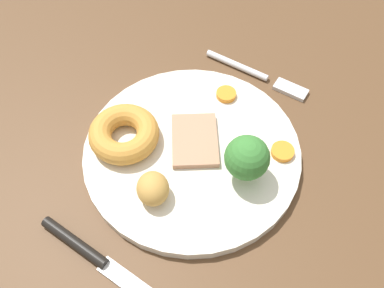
% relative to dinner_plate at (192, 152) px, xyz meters
% --- Properties ---
extents(dining_table, '(1.20, 0.84, 0.04)m').
position_rel_dinner_plate_xyz_m(dining_table, '(0.01, -0.03, -0.02)').
color(dining_table, brown).
rests_on(dining_table, ground).
extents(dinner_plate, '(0.26, 0.26, 0.01)m').
position_rel_dinner_plate_xyz_m(dinner_plate, '(0.00, 0.00, 0.00)').
color(dinner_plate, silver).
rests_on(dinner_plate, dining_table).
extents(meat_slice_main, '(0.09, 0.09, 0.01)m').
position_rel_dinner_plate_xyz_m(meat_slice_main, '(-0.01, -0.00, 0.01)').
color(meat_slice_main, tan).
rests_on(meat_slice_main, dinner_plate).
extents(yorkshire_pudding, '(0.08, 0.08, 0.03)m').
position_rel_dinner_plate_xyz_m(yorkshire_pudding, '(0.04, -0.07, 0.02)').
color(yorkshire_pudding, '#C68938').
rests_on(yorkshire_pudding, dinner_plate).
extents(roast_potato_left, '(0.05, 0.05, 0.03)m').
position_rel_dinner_plate_xyz_m(roast_potato_left, '(0.07, 0.00, 0.02)').
color(roast_potato_left, '#BC8C42').
rests_on(roast_potato_left, dinner_plate).
extents(carrot_coin_front, '(0.03, 0.03, 0.01)m').
position_rel_dinner_plate_xyz_m(carrot_coin_front, '(-0.09, -0.01, 0.01)').
color(carrot_coin_front, orange).
rests_on(carrot_coin_front, dinner_plate).
extents(carrot_coin_back, '(0.03, 0.03, 0.01)m').
position_rel_dinner_plate_xyz_m(carrot_coin_back, '(-0.06, 0.09, 0.01)').
color(carrot_coin_back, orange).
rests_on(carrot_coin_back, dinner_plate).
extents(broccoli_floret, '(0.05, 0.05, 0.06)m').
position_rel_dinner_plate_xyz_m(broccoli_floret, '(-0.01, 0.07, 0.04)').
color(broccoli_floret, '#8CB766').
rests_on(broccoli_floret, dinner_plate).
extents(fork, '(0.02, 0.15, 0.01)m').
position_rel_dinner_plate_xyz_m(fork, '(-0.16, -0.00, -0.00)').
color(fork, silver).
rests_on(fork, dining_table).
extents(knife, '(0.02, 0.19, 0.01)m').
position_rel_dinner_plate_xyz_m(knife, '(0.16, -0.00, -0.00)').
color(knife, black).
rests_on(knife, dining_table).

